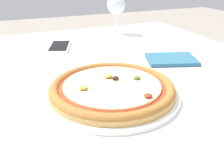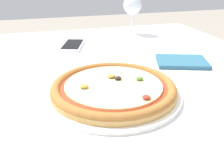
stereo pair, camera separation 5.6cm
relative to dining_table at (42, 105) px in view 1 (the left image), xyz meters
The scene contains 5 objects.
dining_table is the anchor object (origin of this frame).
pizza_plate 0.23m from the dining_table, 47.03° to the right, with size 0.31×0.31×0.04m.
wine_glass_far_left 0.59m from the dining_table, 45.36° to the left, with size 0.08×0.08×0.16m.
cell_phone 0.30m from the dining_table, 67.51° to the left, with size 0.11×0.16×0.01m.
napkin_folded 0.41m from the dining_table, ahead, with size 0.18×0.15×0.01m.
Camera 1 is at (-0.05, -0.63, 0.99)m, focal length 40.00 mm.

